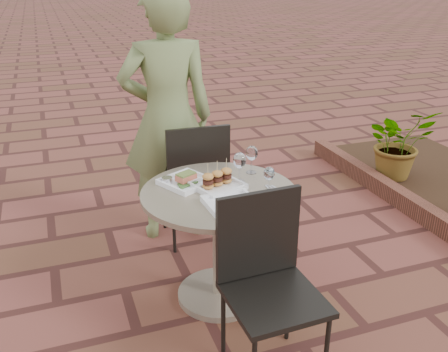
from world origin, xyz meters
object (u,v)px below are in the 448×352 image
object	(u,v)px
chair_far	(195,174)
plate_salmon	(186,181)
plate_tuna	(232,204)
diner	(167,118)
chair_near	(267,271)
plate_sliders	(217,182)
cafe_table	(219,229)

from	to	relation	value
chair_far	plate_salmon	bearing A→B (deg)	70.89
plate_tuna	plate_salmon	bearing A→B (deg)	112.01
plate_salmon	chair_far	bearing A→B (deg)	68.36
diner	chair_near	bearing A→B (deg)	100.71
chair_near	plate_sliders	bearing A→B (deg)	91.39
diner	plate_salmon	bearing A→B (deg)	90.48
cafe_table	chair_far	size ratio (longest dim) A/B	0.97
chair_near	plate_tuna	size ratio (longest dim) A/B	3.29
chair_far	plate_sliders	size ratio (longest dim) A/B	2.84
chair_far	chair_near	world-z (taller)	same
plate_salmon	chair_near	bearing A→B (deg)	-75.63
chair_near	diner	bearing A→B (deg)	92.64
diner	plate_tuna	xyz separation A→B (m)	(0.07, -1.12, -0.17)
chair_far	plate_tuna	world-z (taller)	chair_far
diner	plate_tuna	distance (m)	1.13
cafe_table	diner	size ratio (longest dim) A/B	0.49
cafe_table	plate_tuna	bearing A→B (deg)	-90.12
cafe_table	plate_sliders	distance (m)	0.29
chair_near	plate_sliders	distance (m)	0.67
plate_tuna	plate_sliders	bearing A→B (deg)	88.53
chair_far	diner	distance (m)	0.45
diner	plate_salmon	size ratio (longest dim) A/B	5.30
plate_tuna	chair_far	bearing A→B (deg)	86.08
chair_far	plate_tuna	xyz separation A→B (m)	(-0.06, -0.90, 0.20)
chair_near	plate_sliders	world-z (taller)	chair_near
plate_tuna	cafe_table	bearing A→B (deg)	89.88
plate_sliders	chair_far	bearing A→B (deg)	85.09
cafe_table	plate_sliders	xyz separation A→B (m)	(0.01, 0.05, 0.28)
plate_salmon	plate_sliders	distance (m)	0.19
plate_salmon	plate_sliders	bearing A→B (deg)	-35.29
cafe_table	plate_tuna	distance (m)	0.34
diner	plate_tuna	bearing A→B (deg)	100.07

